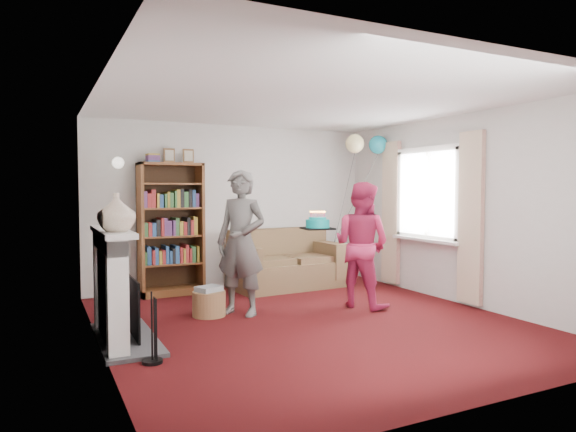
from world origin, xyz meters
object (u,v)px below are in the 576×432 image
person_striped (241,242)px  birthday_cake (318,224)px  person_magenta (362,245)px  bookcase (170,230)px  sofa (285,265)px

person_striped → birthday_cake: person_striped is taller
person_striped → person_magenta: 1.57m
birthday_cake → person_striped: bearing=161.7°
person_striped → birthday_cake: bearing=32.8°
bookcase → birthday_cake: (1.37, -1.88, 0.16)m
bookcase → sofa: (1.73, -0.23, -0.59)m
sofa → person_magenta: (0.29, -1.65, 0.47)m
sofa → person_striped: person_striped is taller
person_magenta → bookcase: bearing=21.4°
bookcase → person_magenta: 2.76m
bookcase → person_striped: bearing=-73.2°
bookcase → person_striped: 1.66m
person_striped → birthday_cake: size_ratio=4.97×
sofa → person_magenta: 1.74m
bookcase → person_striped: bookcase is taller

